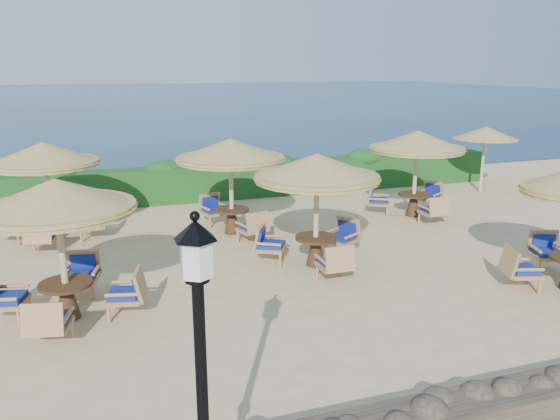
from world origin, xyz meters
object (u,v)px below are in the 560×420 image
object	(u,v)px
cafe_set_0	(59,224)
cafe_set_1	(317,185)
cafe_set_4	(231,161)
lamp_post	(202,402)
cafe_set_5	(417,155)
cafe_set_3	(46,174)
extra_parasol	(486,133)

from	to	relation	value
cafe_set_0	cafe_set_1	size ratio (longest dim) A/B	1.00
cafe_set_1	cafe_set_4	distance (m)	3.34
lamp_post	cafe_set_5	world-z (taller)	lamp_post
cafe_set_0	cafe_set_4	world-z (taller)	same
cafe_set_0	cafe_set_4	xyz separation A→B (m)	(4.14, 4.20, 0.22)
cafe_set_3	cafe_set_5	world-z (taller)	same
lamp_post	extra_parasol	distance (m)	17.41
lamp_post	cafe_set_4	bearing A→B (deg)	75.08
cafe_set_3	cafe_set_1	bearing A→B (deg)	-33.56
cafe_set_1	cafe_set_4	bearing A→B (deg)	112.12
lamp_post	cafe_set_5	distance (m)	12.96
lamp_post	cafe_set_0	xyz separation A→B (m)	(-1.51, 5.66, 0.27)
lamp_post	cafe_set_0	distance (m)	5.86
cafe_set_3	cafe_set_4	xyz separation A→B (m)	(4.72, -0.87, 0.22)
cafe_set_5	extra_parasol	bearing A→B (deg)	27.09
lamp_post	cafe_set_0	world-z (taller)	lamp_post
cafe_set_0	cafe_set_1	world-z (taller)	same
cafe_set_5	lamp_post	bearing A→B (deg)	-130.47
cafe_set_0	lamp_post	bearing A→B (deg)	-75.04
cafe_set_1	cafe_set_5	size ratio (longest dim) A/B	1.00
extra_parasol	cafe_set_0	bearing A→B (deg)	-155.80
cafe_set_4	cafe_set_1	bearing A→B (deg)	-67.88
cafe_set_1	cafe_set_0	bearing A→B (deg)	-168.41
extra_parasol	cafe_set_3	world-z (taller)	cafe_set_3
lamp_post	cafe_set_0	bearing A→B (deg)	104.96
cafe_set_0	cafe_set_5	size ratio (longest dim) A/B	1.01
cafe_set_1	cafe_set_4	xyz separation A→B (m)	(-1.26, 3.10, 0.11)
lamp_post	cafe_set_0	size ratio (longest dim) A/B	1.15
cafe_set_3	cafe_set_0	bearing A→B (deg)	-83.42
extra_parasol	cafe_set_1	bearing A→B (deg)	-149.01
extra_parasol	cafe_set_0	world-z (taller)	cafe_set_0
cafe_set_0	cafe_set_5	bearing A→B (deg)	22.94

